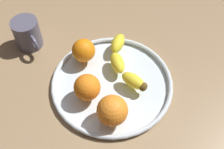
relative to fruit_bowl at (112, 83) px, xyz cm
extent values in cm
cube|color=#957855|center=(0.00, 0.00, -2.92)|extent=(147.60, 147.60, 4.00)
cylinder|color=silver|center=(0.00, 0.00, -0.62)|extent=(31.17, 31.17, 0.60)
torus|color=silver|center=(0.00, 0.00, 0.28)|extent=(32.47, 32.47, 1.20)
ellipsoid|color=yellow|center=(-9.01, 8.13, 2.61)|extent=(6.84, 7.60, 3.45)
ellipsoid|color=yellow|center=(-3.20, 3.93, 2.61)|extent=(7.61, 5.39, 3.45)
ellipsoid|color=yellow|center=(3.96, 3.96, 2.61)|extent=(7.62, 5.43, 3.45)
ellipsoid|color=brown|center=(6.90, 4.93, 2.61)|extent=(2.66, 2.92, 2.42)
sphere|color=orange|center=(-10.94, -1.95, 4.11)|extent=(6.45, 6.45, 6.45)
sphere|color=orange|center=(0.30, -7.43, 4.24)|extent=(6.72, 6.72, 6.72)
sphere|color=orange|center=(9.00, -6.02, 4.60)|extent=(7.43, 7.43, 7.43)
cylinder|color=#555265|center=(-26.08, -11.91, 3.58)|extent=(7.63, 7.63, 8.98)
torus|color=#555265|center=(-21.07, -11.91, 4.02)|extent=(4.95, 1.00, 4.95)
camera|label=1|loc=(34.73, -23.59, 61.58)|focal=44.66mm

